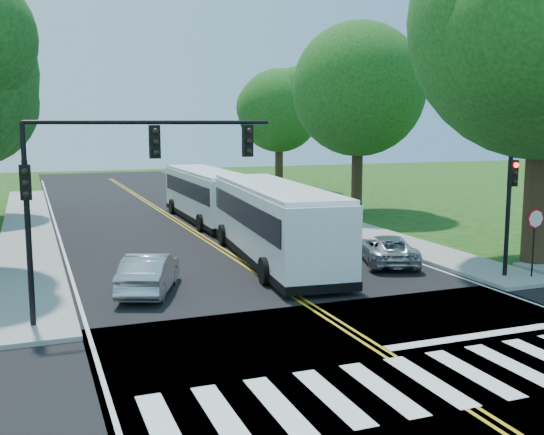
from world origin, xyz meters
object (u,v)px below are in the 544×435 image
bus_follow (206,194)px  suv (387,249)px  signal_ne (510,200)px  dark_sedan (290,216)px  hatchback (149,273)px  signal_nw (114,171)px  bus_lead (273,221)px

bus_follow → suv: (3.82, -14.08, -0.99)m
signal_ne → suv: bearing=124.7°
dark_sedan → hatchback: bearing=36.7°
signal_nw → hatchback: bearing=63.8°
signal_nw → bus_lead: (7.18, 6.09, -2.67)m
signal_ne → bus_lead: (-6.88, 6.07, -1.26)m
signal_ne → bus_lead: size_ratio=0.35×
bus_lead → hatchback: (-5.78, -3.23, -1.01)m
bus_lead → bus_follow: bus_lead is taller
bus_follow → dark_sedan: bearing=133.4°
signal_nw → bus_follow: 19.70m
suv → signal_ne: bearing=144.6°
bus_follow → suv: bus_follow is taller
bus_lead → dark_sedan: 8.99m
signal_nw → suv: bearing=19.0°
bus_follow → hatchback: bearing=68.4°
signal_ne → dark_sedan: 14.49m
bus_follow → dark_sedan: (3.70, -3.96, -0.98)m
signal_ne → bus_follow: signal_ne is taller
bus_lead → signal_ne: bearing=144.1°
bus_lead → bus_follow: (0.36, 11.91, -0.10)m
hatchback → suv: bearing=-152.6°
bus_follow → dark_sedan: bus_follow is taller
signal_ne → hatchback: size_ratio=1.06×
bus_follow → suv: size_ratio=2.72×
bus_lead → hatchback: bus_lead is taller
bus_lead → suv: bus_lead is taller
signal_nw → bus_follow: bearing=67.3°
signal_nw → dark_sedan: signal_nw is taller
signal_ne → hatchback: (-12.65, 2.84, -2.27)m
signal_nw → signal_ne: signal_nw is taller
signal_ne → dark_sedan: size_ratio=1.05×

